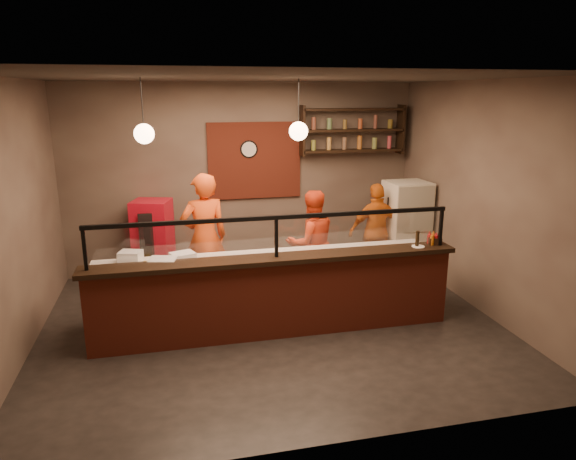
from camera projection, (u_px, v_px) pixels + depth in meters
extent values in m
plane|color=black|center=(272.00, 325.00, 6.91)|extent=(6.00, 6.00, 0.00)
plane|color=#38332B|center=(270.00, 77.00, 6.08)|extent=(6.00, 6.00, 0.00)
plane|color=#6B5D4F|center=(243.00, 178.00, 8.85)|extent=(6.00, 0.00, 6.00)
plane|color=#6B5D4F|center=(13.00, 222.00, 5.84)|extent=(0.00, 5.00, 5.00)
plane|color=#6B5D4F|center=(482.00, 198.00, 7.15)|extent=(0.00, 5.00, 5.00)
plane|color=#6B5D4F|center=(331.00, 275.00, 4.14)|extent=(6.00, 0.00, 6.00)
cube|color=maroon|center=(255.00, 161.00, 8.78)|extent=(1.60, 0.04, 1.30)
cube|color=maroon|center=(277.00, 299.00, 6.50)|extent=(4.60, 0.25, 1.00)
cube|color=black|center=(276.00, 259.00, 6.36)|extent=(4.70, 0.37, 0.06)
cube|color=gray|center=(269.00, 290.00, 6.99)|extent=(4.60, 0.75, 0.85)
cube|color=silver|center=(269.00, 259.00, 6.87)|extent=(4.60, 0.75, 0.05)
cube|color=white|center=(276.00, 237.00, 6.29)|extent=(4.40, 0.02, 0.50)
cube|color=black|center=(276.00, 217.00, 6.22)|extent=(4.50, 0.05, 0.05)
cube|color=black|center=(85.00, 249.00, 5.80)|extent=(0.04, 0.04, 0.50)
cube|color=black|center=(276.00, 237.00, 6.29)|extent=(0.04, 0.04, 0.50)
cube|color=black|center=(441.00, 227.00, 6.77)|extent=(0.04, 0.04, 0.50)
cube|color=black|center=(352.00, 150.00, 8.97)|extent=(1.80, 0.28, 0.04)
cube|color=black|center=(352.00, 130.00, 8.88)|extent=(1.80, 0.28, 0.04)
cube|color=black|center=(353.00, 109.00, 8.79)|extent=(1.80, 0.28, 0.04)
cube|color=black|center=(302.00, 131.00, 8.69)|extent=(0.04, 0.28, 0.85)
cube|color=black|center=(401.00, 129.00, 9.08)|extent=(0.04, 0.28, 0.85)
cylinder|color=black|center=(249.00, 149.00, 8.70)|extent=(0.30, 0.04, 0.30)
cylinder|color=black|center=(142.00, 104.00, 6.02)|extent=(0.01, 0.01, 0.60)
sphere|color=#EDB682|center=(144.00, 134.00, 6.11)|extent=(0.24, 0.24, 0.24)
cylinder|color=black|center=(299.00, 103.00, 6.43)|extent=(0.01, 0.01, 0.60)
sphere|color=#EDB682|center=(299.00, 131.00, 6.52)|extent=(0.24, 0.24, 0.24)
imported|color=#E64C15|center=(204.00, 237.00, 7.57)|extent=(0.78, 0.59, 1.92)
imported|color=red|center=(311.00, 243.00, 7.78)|extent=(0.85, 0.70, 1.63)
imported|color=#C85B12|center=(377.00, 232.00, 8.48)|extent=(0.96, 0.43, 1.61)
cube|color=beige|center=(405.00, 229.00, 8.66)|extent=(0.69, 0.65, 1.60)
cube|color=red|center=(153.00, 241.00, 8.42)|extent=(0.70, 0.67, 1.35)
cylinder|color=beige|center=(271.00, 259.00, 6.76)|extent=(0.57, 0.57, 0.01)
cube|color=white|center=(183.00, 258.00, 6.57)|extent=(0.35, 0.32, 0.15)
cube|color=silver|center=(131.00, 256.00, 6.66)|extent=(0.33, 0.29, 0.14)
cube|color=silver|center=(163.00, 265.00, 6.29)|extent=(0.38, 0.33, 0.16)
cylinder|color=yellow|center=(157.00, 262.00, 6.56)|extent=(0.32, 0.08, 0.05)
cube|color=black|center=(434.00, 241.00, 6.87)|extent=(0.19, 0.16, 0.09)
cylinder|color=black|center=(417.00, 239.00, 6.73)|extent=(0.06, 0.06, 0.21)
cylinder|color=white|center=(418.00, 247.00, 6.75)|extent=(0.21, 0.21, 0.01)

